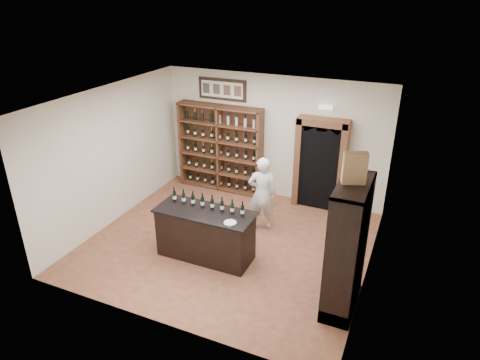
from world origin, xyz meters
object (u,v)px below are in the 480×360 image
at_px(side_cabinet, 347,266).
at_px(counter_bottle_0, 174,196).
at_px(tasting_counter, 205,234).
at_px(wine_crate, 355,168).
at_px(wine_shelf, 221,148).
at_px(shopkeeper, 262,194).

bearing_deg(side_cabinet, counter_bottle_0, 173.07).
bearing_deg(tasting_counter, counter_bottle_0, 170.65).
distance_m(counter_bottle_0, wine_crate, 3.65).
height_order(counter_bottle_0, wine_crate, wine_crate).
xyz_separation_m(wine_shelf, tasting_counter, (1.10, -2.93, -0.61)).
distance_m(counter_bottle_0, shopkeeper, 1.90).
distance_m(side_cabinet, wine_crate, 1.69).
xyz_separation_m(counter_bottle_0, shopkeeper, (1.31, 1.34, -0.29)).
xyz_separation_m(tasting_counter, shopkeeper, (0.59, 1.45, 0.33)).
bearing_deg(shopkeeper, counter_bottle_0, 24.21).
xyz_separation_m(tasting_counter, side_cabinet, (2.72, -0.30, 0.26)).
distance_m(wine_shelf, tasting_counter, 3.19).
height_order(wine_shelf, wine_crate, wine_crate).
relative_size(wine_shelf, tasting_counter, 1.17).
height_order(wine_shelf, counter_bottle_0, wine_shelf).
relative_size(counter_bottle_0, shopkeeper, 0.18).
height_order(counter_bottle_0, shopkeeper, shopkeeper).
distance_m(tasting_counter, wine_crate, 3.31).
bearing_deg(side_cabinet, tasting_counter, 173.72).
bearing_deg(wine_shelf, side_cabinet, -40.21).
xyz_separation_m(side_cabinet, wine_crate, (-0.07, 0.01, 1.69)).
bearing_deg(tasting_counter, wine_crate, -6.28).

